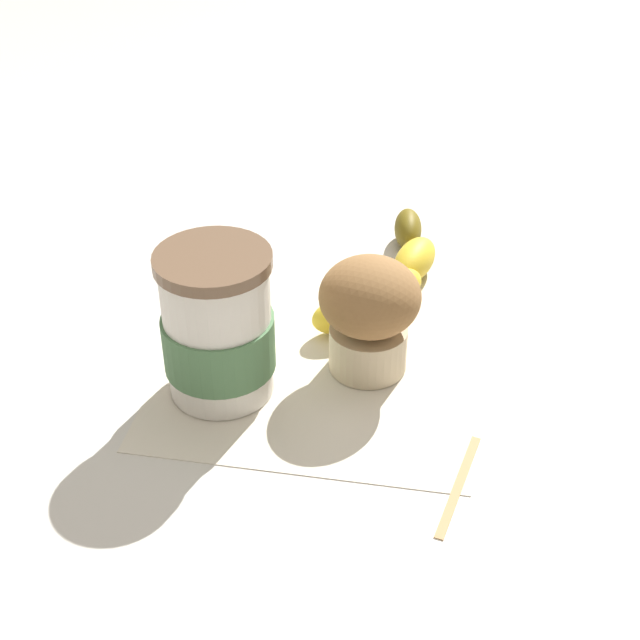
% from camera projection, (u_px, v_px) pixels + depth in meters
% --- Properties ---
extents(ground_plane, '(3.00, 3.00, 0.00)m').
position_uv_depth(ground_plane, '(320.00, 365.00, 0.77)').
color(ground_plane, beige).
extents(paper_napkin, '(0.33, 0.33, 0.00)m').
position_uv_depth(paper_napkin, '(320.00, 365.00, 0.77)').
color(paper_napkin, beige).
rests_on(paper_napkin, ground_plane).
extents(coffee_cup, '(0.09, 0.09, 0.13)m').
position_uv_depth(coffee_cup, '(218.00, 329.00, 0.71)').
color(coffee_cup, silver).
rests_on(coffee_cup, paper_napkin).
extents(muffin, '(0.08, 0.08, 0.10)m').
position_uv_depth(muffin, '(369.00, 311.00, 0.73)').
color(muffin, beige).
rests_on(muffin, paper_napkin).
extents(banana, '(0.24, 0.09, 0.04)m').
position_uv_depth(banana, '(395.00, 272.00, 0.86)').
color(banana, gold).
rests_on(banana, paper_napkin).
extents(wooden_stirrer, '(0.11, 0.01, 0.00)m').
position_uv_depth(wooden_stirrer, '(459.00, 485.00, 0.65)').
color(wooden_stirrer, tan).
rests_on(wooden_stirrer, ground_plane).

